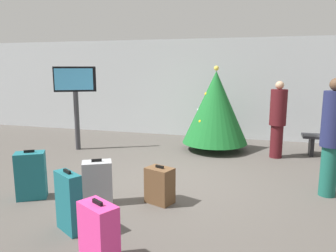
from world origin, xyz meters
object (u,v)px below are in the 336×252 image
object	(u,v)px
suitcase_0	(69,202)
suitcase_2	(31,175)
traveller_0	(278,118)
suitcase_3	(99,235)
flight_info_kiosk	(75,91)
suitcase_1	(98,183)
traveller_1	(332,135)
suitcase_4	(160,185)
holiday_tree	(215,107)

from	to	relation	value
suitcase_0	suitcase_2	distance (m)	1.37
traveller_0	suitcase_2	distance (m)	5.15
suitcase_3	suitcase_0	bearing A→B (deg)	141.36
flight_info_kiosk	suitcase_1	bearing A→B (deg)	-54.10
traveller_0	traveller_1	world-z (taller)	traveller_1
suitcase_2	suitcase_3	distance (m)	2.27
flight_info_kiosk	traveller_0	bearing A→B (deg)	7.05
flight_info_kiosk	suitcase_0	world-z (taller)	flight_info_kiosk
suitcase_0	suitcase_1	xyz separation A→B (m)	(-0.05, 0.83, -0.05)
suitcase_1	suitcase_4	xyz separation A→B (m)	(0.87, 0.30, -0.06)
holiday_tree	suitcase_1	distance (m)	3.97
holiday_tree	traveller_1	size ratio (longest dim) A/B	1.10
suitcase_2	suitcase_3	size ratio (longest dim) A/B	1.08
traveller_0	holiday_tree	bearing A→B (deg)	168.47
suitcase_2	suitcase_4	bearing A→B (deg)	10.93
traveller_0	suitcase_3	world-z (taller)	traveller_0
suitcase_2	suitcase_4	world-z (taller)	suitcase_2
traveller_1	suitcase_4	world-z (taller)	traveller_1
suitcase_1	suitcase_3	distance (m)	1.59
suitcase_2	traveller_1	bearing A→B (deg)	17.22
suitcase_0	traveller_0	bearing A→B (deg)	58.52
traveller_0	suitcase_0	distance (m)	5.01
flight_info_kiosk	suitcase_3	size ratio (longest dim) A/B	2.83
holiday_tree	traveller_1	xyz separation A→B (m)	(2.13, -2.41, -0.07)
traveller_0	suitcase_3	distance (m)	5.20
traveller_1	suitcase_1	bearing A→B (deg)	-158.77
traveller_1	suitcase_2	xyz separation A→B (m)	(-4.45, -1.38, -0.62)
holiday_tree	flight_info_kiosk	bearing A→B (deg)	-165.05
flight_info_kiosk	suitcase_2	size ratio (longest dim) A/B	2.63
holiday_tree	traveller_0	distance (m)	1.47
traveller_1	suitcase_0	distance (m)	3.98
suitcase_1	suitcase_4	size ratio (longest dim) A/B	1.19
traveller_1	suitcase_1	size ratio (longest dim) A/B	2.67
flight_info_kiosk	suitcase_4	world-z (taller)	flight_info_kiosk
suitcase_2	holiday_tree	bearing A→B (deg)	58.50
traveller_0	traveller_1	distance (m)	2.23
flight_info_kiosk	traveller_1	size ratio (longest dim) A/B	1.09
traveller_1	suitcase_0	bearing A→B (deg)	-147.14
traveller_0	suitcase_4	world-z (taller)	traveller_0
suitcase_0	suitcase_3	bearing A→B (deg)	-38.64
suitcase_3	suitcase_2	bearing A→B (deg)	144.65
suitcase_4	holiday_tree	bearing A→B (deg)	84.15
traveller_0	traveller_1	bearing A→B (deg)	-71.62
flight_info_kiosk	suitcase_4	xyz separation A→B (m)	(2.92, -2.53, -1.18)
holiday_tree	suitcase_1	xyz separation A→B (m)	(-1.22, -3.71, -0.73)
flight_info_kiosk	suitcase_3	world-z (taller)	flight_info_kiosk
traveller_0	suitcase_0	world-z (taller)	traveller_0
flight_info_kiosk	traveller_0	size ratio (longest dim) A/B	1.18
holiday_tree	flight_info_kiosk	distance (m)	3.41
suitcase_3	holiday_tree	bearing A→B (deg)	84.79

